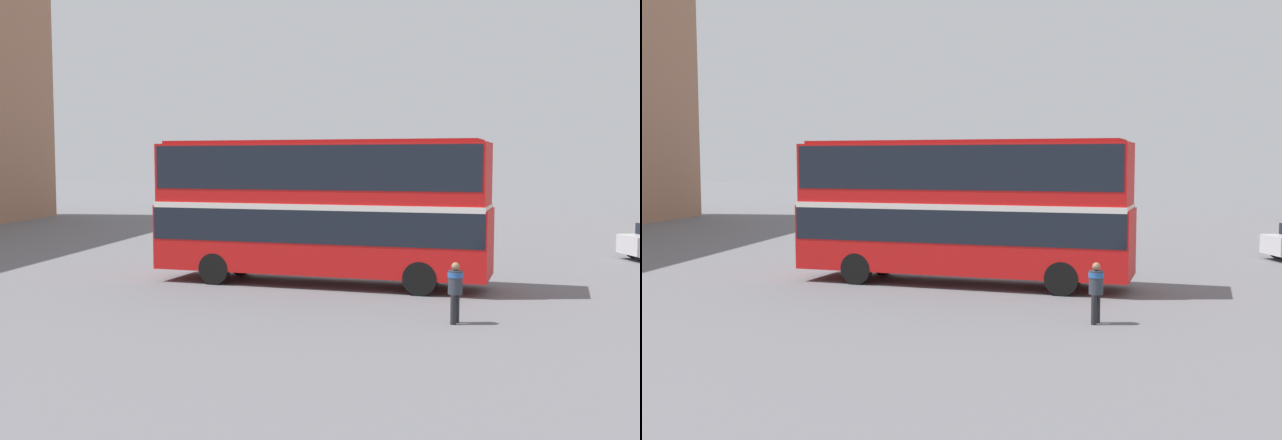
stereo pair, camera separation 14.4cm
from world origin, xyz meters
The scene contains 4 objects.
ground_plane centered at (0.00, 0.00, 0.00)m, with size 240.00×240.00×0.00m, color slate.
double_decker_bus centered at (-0.58, -0.48, 2.82)m, with size 11.71×4.55×4.92m.
pedestrian_foreground centered at (3.71, -6.24, 0.99)m, with size 0.52×0.52×1.61m.
parked_car_kerb_far centered at (3.18, 14.47, 0.79)m, with size 4.17×2.26×1.59m.
Camera 1 is at (2.73, -25.71, 4.21)m, focal length 42.00 mm.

